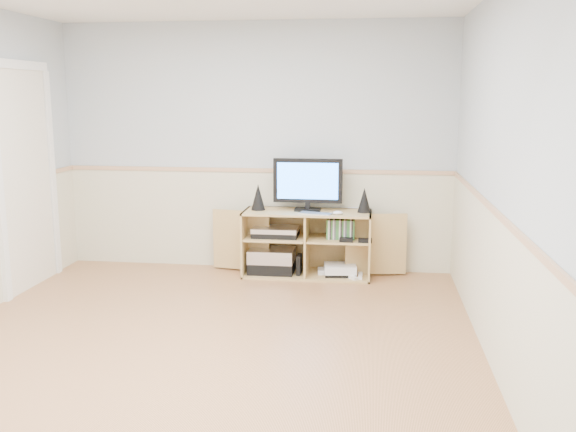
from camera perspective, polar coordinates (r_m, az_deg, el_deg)
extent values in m
cube|color=tan|center=(4.70, -7.72, -11.72)|extent=(4.00, 4.50, 0.02)
cube|color=#B6BFC5|center=(4.30, 18.68, 3.14)|extent=(0.02, 4.50, 2.50)
cube|color=#B6BFC5|center=(6.57, -2.84, 6.11)|extent=(4.00, 0.02, 2.50)
cube|color=#B6BFC5|center=(2.31, -23.28, -3.27)|extent=(4.00, 0.02, 2.50)
cube|color=beige|center=(6.66, -2.80, -0.35)|extent=(4.00, 0.01, 1.00)
cube|color=tan|center=(6.57, -2.86, 4.09)|extent=(4.00, 0.02, 0.04)
cube|color=#EEE4CE|center=(6.37, -22.26, 2.92)|extent=(0.03, 0.82, 2.00)
cube|color=tan|center=(6.45, 1.68, -5.19)|extent=(1.26, 0.47, 0.02)
cube|color=tan|center=(6.30, 1.71, 0.33)|extent=(1.26, 0.47, 0.02)
cube|color=tan|center=(6.46, -3.77, -2.29)|extent=(0.02, 0.47, 0.65)
cube|color=tan|center=(6.34, 7.27, -2.61)|extent=(0.02, 0.47, 0.65)
cube|color=tan|center=(6.59, 1.90, -2.02)|extent=(1.26, 0.02, 0.65)
cube|color=tan|center=(6.37, 1.70, -2.46)|extent=(0.02, 0.45, 0.61)
cube|color=tan|center=(6.39, -1.10, -1.90)|extent=(0.60, 0.43, 0.02)
cube|color=tan|center=(6.33, 4.53, -2.05)|extent=(0.60, 0.43, 0.02)
cube|color=tan|center=(6.53, -4.19, -2.16)|extent=(0.60, 0.12, 0.61)
cube|color=tan|center=(6.40, 7.82, -2.49)|extent=(0.60, 0.12, 0.61)
cube|color=black|center=(6.35, 1.76, 0.59)|extent=(0.25, 0.18, 0.02)
cube|color=black|center=(6.34, 1.76, 0.94)|extent=(0.05, 0.04, 0.06)
cube|color=black|center=(6.30, 1.77, 3.16)|extent=(0.68, 0.05, 0.44)
cube|color=#2F7DFB|center=(6.28, 1.75, 3.13)|extent=(0.60, 0.01, 0.36)
cone|color=black|center=(6.37, -2.67, 1.69)|extent=(0.14, 0.14, 0.26)
cone|color=black|center=(6.27, 6.80, 1.42)|extent=(0.13, 0.13, 0.24)
cube|color=silver|center=(6.15, 2.46, 0.22)|extent=(0.34, 0.20, 0.01)
ellipsoid|color=white|center=(6.14, 4.45, 0.28)|extent=(0.11, 0.09, 0.04)
cube|color=black|center=(6.47, -1.44, -4.52)|extent=(0.45, 0.33, 0.11)
cube|color=silver|center=(6.44, -1.45, -3.49)|extent=(0.45, 0.33, 0.13)
cube|color=black|center=(6.39, -1.10, -1.59)|extent=(0.45, 0.31, 0.05)
cube|color=silver|center=(6.38, -1.11, -1.18)|extent=(0.45, 0.31, 0.05)
cube|color=black|center=(6.38, 0.98, -4.34)|extent=(0.04, 0.14, 0.20)
cube|color=white|center=(6.45, 3.61, -4.90)|extent=(0.23, 0.18, 0.05)
cube|color=black|center=(6.40, 4.65, -5.11)|extent=(0.32, 0.27, 0.03)
cube|color=white|center=(6.38, 4.66, -4.64)|extent=(0.34, 0.29, 0.08)
cube|color=white|center=(6.31, 6.44, -5.36)|extent=(0.04, 0.14, 0.03)
cube|color=white|center=(6.47, 6.29, -4.97)|extent=(0.09, 0.15, 0.03)
cube|color=#3F8C3F|center=(6.29, 4.71, -1.17)|extent=(0.27, 0.14, 0.19)
cube|color=white|center=(6.52, 5.85, 0.27)|extent=(0.12, 0.03, 0.12)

